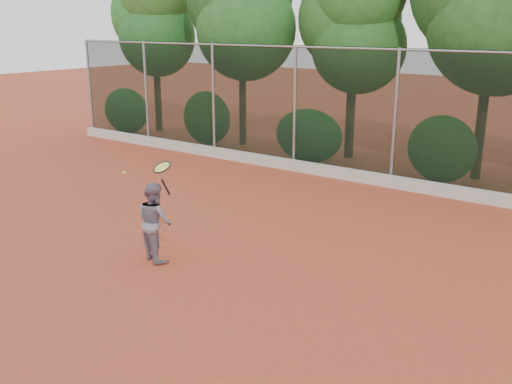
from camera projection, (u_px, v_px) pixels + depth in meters
The scene contains 7 objects.
ground at pixel (221, 278), 9.50m from camera, with size 80.00×80.00×0.00m, color #A54027.
concrete_curb at pixel (388, 181), 14.75m from camera, with size 24.00×0.20×0.30m, color #BBB8AD.
tennis_player at pixel (155, 222), 10.06m from camera, with size 0.69×0.54×1.42m, color slate.
chainlink_fence at pixel (395, 114), 14.40m from camera, with size 24.09×0.09×3.50m.
foliage_backdrop at pixel (412, 11), 15.52m from camera, with size 23.70×3.63×7.55m.
tennis_racket at pixel (162, 170), 9.35m from camera, with size 0.36×0.34×0.59m.
tennis_ball_in_flight at pixel (124, 173), 11.05m from camera, with size 0.07×0.07×0.07m.
Camera 1 is at (5.59, -6.70, 4.07)m, focal length 40.00 mm.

